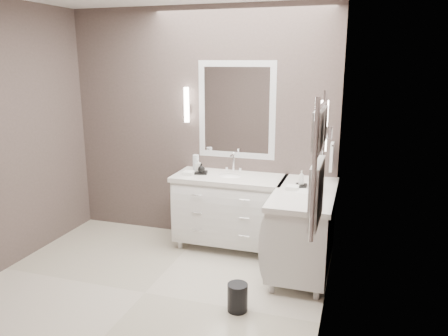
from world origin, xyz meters
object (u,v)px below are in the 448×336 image
(towel_ladder, at_px, (318,170))
(waste_bin, at_px, (238,297))
(vanity_right, at_px, (303,226))
(vanity_back, at_px, (229,207))

(towel_ladder, height_order, waste_bin, towel_ladder)
(vanity_right, bearing_deg, vanity_back, 159.62)
(vanity_back, relative_size, towel_ladder, 1.38)
(vanity_back, distance_m, towel_ladder, 2.16)
(vanity_back, xyz_separation_m, vanity_right, (0.88, -0.33, 0.00))
(vanity_back, distance_m, waste_bin, 1.37)
(towel_ladder, bearing_deg, vanity_right, 99.84)
(vanity_back, distance_m, vanity_right, 0.93)
(vanity_back, height_order, vanity_right, same)
(vanity_right, bearing_deg, waste_bin, -114.78)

